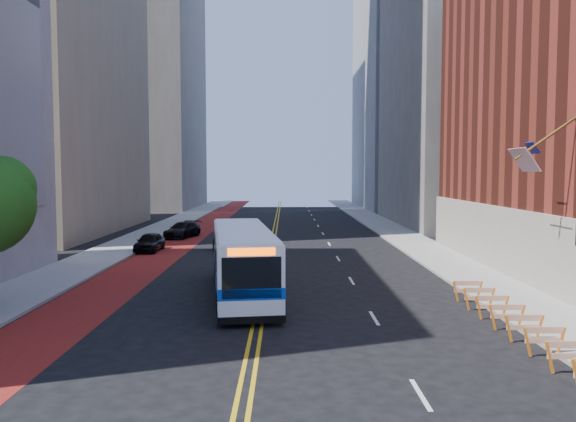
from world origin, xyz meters
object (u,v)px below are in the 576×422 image
(car_b, at_px, (225,239))
(car_c, at_px, (182,230))
(transit_bus, at_px, (242,260))
(car_a, at_px, (150,242))

(car_b, distance_m, car_c, 8.61)
(transit_bus, distance_m, car_c, 25.40)
(car_a, distance_m, car_c, 9.03)
(transit_bus, bearing_deg, car_c, 99.19)
(transit_bus, height_order, car_c, transit_bus)
(car_b, relative_size, car_c, 0.89)
(transit_bus, xyz_separation_m, car_b, (-2.73, 17.04, -1.01))
(car_c, bearing_deg, car_a, -79.75)
(car_a, height_order, car_c, car_c)
(transit_bus, xyz_separation_m, car_c, (-7.41, 24.27, -1.02))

